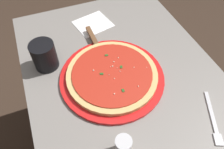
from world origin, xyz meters
TOP-DOWN VIEW (x-y plane):
  - ground_plane at (0.00, 0.00)m, footprint 5.00×5.00m
  - restaurant_table at (0.00, 0.00)m, footprint 0.86×0.69m
  - serving_plate at (0.06, -0.05)m, footprint 0.37×0.37m
  - pizza at (0.06, -0.05)m, footprint 0.32×0.32m
  - pizza_server at (-0.12, -0.05)m, footprint 0.22×0.07m
  - cup_tall_drink at (-0.09, -0.25)m, footprint 0.09×0.09m
  - napkin_folded_right at (-0.26, -0.01)m, footprint 0.16×0.17m
  - fork at (0.33, 0.19)m, footprint 0.18×0.09m
  - parmesan_shaker at (0.31, -0.11)m, footprint 0.05×0.05m

SIDE VIEW (x-z plane):
  - ground_plane at x=0.00m, z-range 0.00..0.00m
  - restaurant_table at x=0.00m, z-range 0.20..0.95m
  - napkin_folded_right at x=-0.26m, z-range 0.75..0.75m
  - fork at x=0.33m, z-range 0.75..0.75m
  - serving_plate at x=0.06m, z-range 0.75..0.76m
  - pizza_server at x=-0.12m, z-range 0.76..0.77m
  - pizza at x=0.06m, z-range 0.76..0.78m
  - parmesan_shaker at x=0.31m, z-range 0.75..0.82m
  - cup_tall_drink at x=-0.09m, z-range 0.75..0.85m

